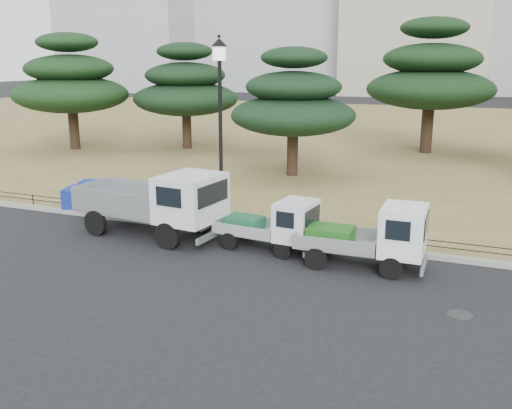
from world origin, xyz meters
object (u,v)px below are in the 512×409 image
at_px(truck_kei_front, 273,225).
at_px(street_lamp, 220,102).
at_px(truck_kei_rear, 371,236).
at_px(tarp_pile, 88,196).
at_px(truck_large, 157,200).

relative_size(truck_kei_front, street_lamp, 0.51).
height_order(truck_kei_rear, tarp_pile, truck_kei_rear).
distance_m(truck_kei_rear, tarp_pile, 11.79).
bearing_deg(truck_kei_rear, tarp_pile, 168.42).
distance_m(truck_large, truck_kei_front, 4.15).
bearing_deg(street_lamp, truck_kei_rear, -17.51).
relative_size(truck_kei_rear, street_lamp, 0.57).
relative_size(truck_kei_front, truck_kei_rear, 0.90).
bearing_deg(tarp_pile, truck_kei_front, -11.68).
bearing_deg(truck_kei_front, tarp_pile, 173.90).
height_order(truck_kei_front, tarp_pile, truck_kei_front).
xyz_separation_m(truck_kei_front, truck_kei_rear, (3.12, -0.39, 0.11)).
xyz_separation_m(truck_kei_front, street_lamp, (-2.43, 1.36, 3.62)).
height_order(truck_large, truck_kei_front, truck_large).
relative_size(truck_kei_rear, tarp_pile, 1.87).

